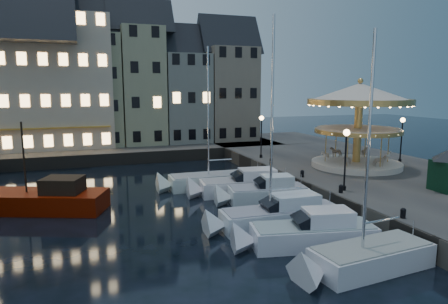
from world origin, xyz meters
name	(u,v)px	position (x,y,z in m)	size (l,w,h in m)	color
ground	(252,225)	(0.00, 0.00, 0.00)	(160.00, 160.00, 0.00)	black
quay_east	(375,177)	(14.00, 6.00, 0.65)	(16.00, 56.00, 1.30)	#474442
quay_north	(97,152)	(-8.00, 28.00, 0.65)	(44.00, 12.00, 1.30)	#474442
quaywall_e	(292,184)	(6.00, 6.00, 0.65)	(0.15, 44.00, 1.30)	#47423A
quaywall_n	(119,159)	(-6.00, 22.00, 0.65)	(48.00, 0.15, 1.30)	#47423A
streetlamp_b	(346,151)	(7.20, 1.00, 4.02)	(0.44, 0.44, 4.17)	black
streetlamp_c	(261,131)	(7.20, 14.50, 4.02)	(0.44, 0.44, 4.17)	black
streetlamp_d	(402,133)	(18.50, 8.00, 4.02)	(0.44, 0.44, 4.17)	black
bollard_a	(403,213)	(6.60, -5.00, 1.60)	(0.30, 0.30, 0.57)	black
bollard_b	(341,188)	(6.60, 0.50, 1.60)	(0.30, 0.30, 0.57)	black
bollard_c	(302,173)	(6.60, 5.50, 1.60)	(0.30, 0.30, 0.57)	black
bollard_d	(271,161)	(6.60, 11.00, 1.60)	(0.30, 0.30, 0.57)	black
townhouse_nb	(38,87)	(-14.05, 30.00, 8.28)	(6.16, 8.00, 13.80)	#B9A890
townhouse_nc	(93,83)	(-8.00, 30.00, 8.78)	(6.82, 8.00, 14.80)	gray
townhouse_nd	(141,79)	(-2.25, 30.00, 9.28)	(5.50, 8.00, 15.80)	gray
townhouse_ne	(184,91)	(3.20, 30.00, 7.78)	(6.16, 8.00, 12.80)	slate
townhouse_nf	(228,87)	(9.25, 30.00, 8.28)	(6.82, 8.00, 13.80)	gray
hotel_corner	(38,74)	(-14.00, 30.00, 9.78)	(17.60, 9.00, 16.80)	beige
motorboat_a	(362,260)	(2.20, -7.29, 0.54)	(6.87, 2.77, 11.35)	silver
motorboat_b	(305,235)	(1.31, -3.91, 0.64)	(7.55, 3.45, 2.15)	silver
motorboat_c	(275,216)	(1.11, -0.79, 0.68)	(8.32, 2.46, 11.03)	silver
motorboat_d	(262,194)	(2.60, 4.24, 0.64)	(6.74, 3.05, 2.15)	silver
motorboat_e	(242,186)	(2.05, 6.84, 0.64)	(8.31, 3.27, 2.15)	silver
motorboat_f	(211,181)	(0.41, 9.55, 0.53)	(9.04, 2.54, 12.02)	silver
red_fishing_boat	(45,200)	(-12.05, 7.27, 0.71)	(8.85, 5.77, 6.21)	#660F00
carousel	(359,109)	(13.15, 7.46, 6.38)	(8.81, 8.81, 7.71)	beige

